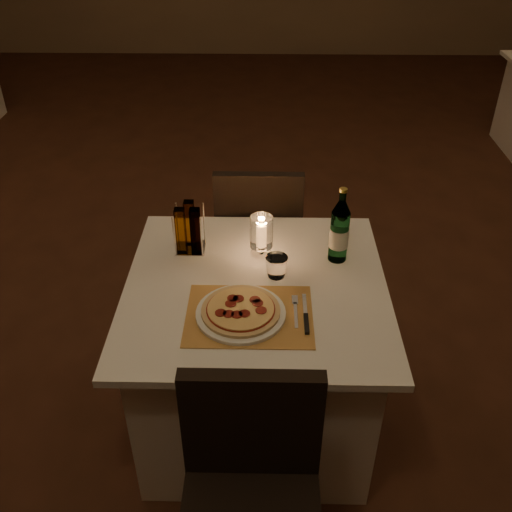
{
  "coord_description": "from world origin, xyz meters",
  "views": [
    {
      "loc": [
        0.28,
        -2.57,
        2.07
      ],
      "look_at": [
        0.24,
        -0.83,
        0.86
      ],
      "focal_mm": 40.0,
      "sensor_mm": 36.0,
      "label": 1
    }
  ],
  "objects_px": {
    "chair_far": "(259,228)",
    "tumbler": "(276,266)",
    "chair_near": "(251,482)",
    "pizza": "(241,310)",
    "plate": "(241,313)",
    "hurricane_candle": "(261,233)",
    "water_bottle": "(339,232)",
    "main_table": "(256,354)"
  },
  "relations": [
    {
      "from": "main_table",
      "to": "pizza",
      "type": "bearing_deg",
      "value": -105.54
    },
    {
      "from": "main_table",
      "to": "plate",
      "type": "distance_m",
      "value": 0.42
    },
    {
      "from": "tumbler",
      "to": "hurricane_candle",
      "type": "bearing_deg",
      "value": 112.92
    },
    {
      "from": "plate",
      "to": "pizza",
      "type": "relative_size",
      "value": 1.14
    },
    {
      "from": "main_table",
      "to": "pizza",
      "type": "relative_size",
      "value": 3.57
    },
    {
      "from": "chair_far",
      "to": "pizza",
      "type": "distance_m",
      "value": 0.92
    },
    {
      "from": "plate",
      "to": "water_bottle",
      "type": "height_order",
      "value": "water_bottle"
    },
    {
      "from": "chair_near",
      "to": "pizza",
      "type": "xyz_separation_m",
      "value": [
        -0.05,
        0.53,
        0.22
      ]
    },
    {
      "from": "main_table",
      "to": "chair_far",
      "type": "relative_size",
      "value": 1.11
    },
    {
      "from": "pizza",
      "to": "tumbler",
      "type": "xyz_separation_m",
      "value": [
        0.13,
        0.24,
        0.02
      ]
    },
    {
      "from": "pizza",
      "to": "hurricane_candle",
      "type": "relative_size",
      "value": 1.57
    },
    {
      "from": "chair_near",
      "to": "tumbler",
      "type": "xyz_separation_m",
      "value": [
        0.08,
        0.77,
        0.23
      ]
    },
    {
      "from": "plate",
      "to": "tumbler",
      "type": "relative_size",
      "value": 3.67
    },
    {
      "from": "plate",
      "to": "hurricane_candle",
      "type": "xyz_separation_m",
      "value": [
        0.07,
        0.38,
        0.09
      ]
    },
    {
      "from": "tumbler",
      "to": "hurricane_candle",
      "type": "relative_size",
      "value": 0.49
    },
    {
      "from": "chair_far",
      "to": "tumbler",
      "type": "height_order",
      "value": "chair_far"
    },
    {
      "from": "plate",
      "to": "pizza",
      "type": "distance_m",
      "value": 0.02
    },
    {
      "from": "hurricane_candle",
      "to": "tumbler",
      "type": "bearing_deg",
      "value": -67.08
    },
    {
      "from": "chair_far",
      "to": "plate",
      "type": "height_order",
      "value": "chair_far"
    },
    {
      "from": "plate",
      "to": "tumbler",
      "type": "xyz_separation_m",
      "value": [
        0.13,
        0.24,
        0.03
      ]
    },
    {
      "from": "plate",
      "to": "pizza",
      "type": "xyz_separation_m",
      "value": [
        -0.0,
        0.0,
        0.02
      ]
    },
    {
      "from": "chair_near",
      "to": "plate",
      "type": "xyz_separation_m",
      "value": [
        -0.05,
        0.53,
        0.2
      ]
    },
    {
      "from": "pizza",
      "to": "main_table",
      "type": "bearing_deg",
      "value": 74.46
    },
    {
      "from": "water_bottle",
      "to": "plate",
      "type": "bearing_deg",
      "value": -136.14
    },
    {
      "from": "chair_near",
      "to": "pizza",
      "type": "height_order",
      "value": "chair_near"
    },
    {
      "from": "main_table",
      "to": "chair_far",
      "type": "height_order",
      "value": "chair_far"
    },
    {
      "from": "chair_near",
      "to": "pizza",
      "type": "distance_m",
      "value": 0.58
    },
    {
      "from": "chair_far",
      "to": "tumbler",
      "type": "bearing_deg",
      "value": -83.2
    },
    {
      "from": "main_table",
      "to": "plate",
      "type": "height_order",
      "value": "plate"
    },
    {
      "from": "tumbler",
      "to": "hurricane_candle",
      "type": "height_order",
      "value": "hurricane_candle"
    },
    {
      "from": "water_bottle",
      "to": "chair_far",
      "type": "bearing_deg",
      "value": 121.35
    },
    {
      "from": "pizza",
      "to": "water_bottle",
      "type": "relative_size",
      "value": 0.88
    },
    {
      "from": "chair_near",
      "to": "water_bottle",
      "type": "xyz_separation_m",
      "value": [
        0.33,
        0.89,
        0.32
      ]
    },
    {
      "from": "tumbler",
      "to": "water_bottle",
      "type": "height_order",
      "value": "water_bottle"
    },
    {
      "from": "plate",
      "to": "hurricane_candle",
      "type": "height_order",
      "value": "hurricane_candle"
    },
    {
      "from": "plate",
      "to": "water_bottle",
      "type": "relative_size",
      "value": 1.0
    },
    {
      "from": "chair_far",
      "to": "tumbler",
      "type": "xyz_separation_m",
      "value": [
        0.08,
        -0.65,
        0.23
      ]
    },
    {
      "from": "pizza",
      "to": "tumbler",
      "type": "relative_size",
      "value": 3.21
    },
    {
      "from": "tumbler",
      "to": "main_table",
      "type": "bearing_deg",
      "value": -142.22
    },
    {
      "from": "main_table",
      "to": "tumbler",
      "type": "bearing_deg",
      "value": 37.78
    },
    {
      "from": "plate",
      "to": "pizza",
      "type": "height_order",
      "value": "pizza"
    },
    {
      "from": "chair_near",
      "to": "hurricane_candle",
      "type": "bearing_deg",
      "value": 88.88
    }
  ]
}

